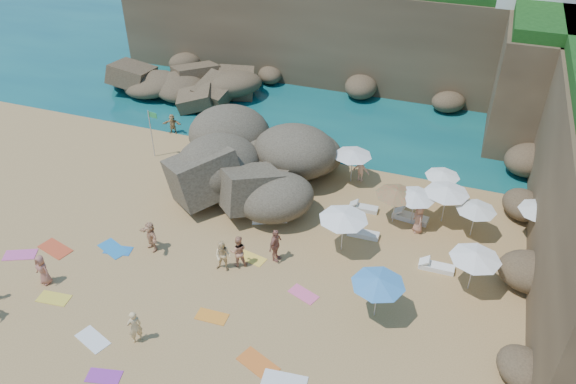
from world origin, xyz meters
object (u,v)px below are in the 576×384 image
(lounger_0, at_px, (269,218))
(person_stand_5, at_px, (172,124))
(flag_pole, at_px, (152,128))
(rock_outcrop, at_px, (247,186))
(parasol_1, at_px, (443,174))
(person_stand_6, at_px, (135,327))
(parasol_2, at_px, (353,153))
(person_stand_4, at_px, (419,219))
(person_stand_2, at_px, (361,169))
(person_stand_1, at_px, (238,251))
(parasol_0, at_px, (300,151))
(person_stand_3, at_px, (275,245))

(lounger_0, distance_m, person_stand_5, 12.79)
(flag_pole, bearing_deg, rock_outcrop, -9.97)
(flag_pole, xyz_separation_m, parasol_1, (18.76, 1.43, -0.41))
(rock_outcrop, distance_m, person_stand_6, 13.01)
(parasol_2, xyz_separation_m, lounger_0, (-3.40, -5.56, -1.93))
(person_stand_4, relative_size, person_stand_5, 1.17)
(parasol_1, height_order, person_stand_4, parasol_1)
(parasol_2, height_order, person_stand_6, parasol_2)
(rock_outcrop, bearing_deg, person_stand_2, 25.12)
(person_stand_1, bearing_deg, person_stand_5, -73.51)
(parasol_0, distance_m, parasol_1, 8.72)
(flag_pole, bearing_deg, person_stand_1, -39.82)
(lounger_0, relative_size, person_stand_1, 1.09)
(lounger_0, height_order, person_stand_3, person_stand_3)
(parasol_1, bearing_deg, person_stand_6, -125.78)
(person_stand_1, relative_size, person_stand_6, 1.03)
(flag_pole, xyz_separation_m, parasol_2, (13.26, 1.50, -0.11))
(parasol_2, relative_size, person_stand_2, 1.41)
(parasol_0, xyz_separation_m, person_stand_1, (-0.33, -8.93, -1.05))
(person_stand_1, xyz_separation_m, person_stand_2, (4.08, 9.92, -0.06))
(rock_outcrop, height_order, lounger_0, rock_outcrop)
(person_stand_3, bearing_deg, rock_outcrop, 44.34)
(parasol_1, bearing_deg, flag_pole, -175.65)
(rock_outcrop, height_order, parasol_0, parasol_0)
(person_stand_4, relative_size, person_stand_6, 0.98)
(flag_pole, height_order, person_stand_4, flag_pole)
(parasol_1, bearing_deg, lounger_0, -148.33)
(parasol_2, distance_m, person_stand_4, 6.14)
(flag_pole, bearing_deg, parasol_2, 6.44)
(parasol_1, relative_size, person_stand_2, 1.21)
(person_stand_2, bearing_deg, parasol_0, 25.06)
(flag_pole, distance_m, lounger_0, 10.86)
(rock_outcrop, distance_m, person_stand_4, 10.86)
(person_stand_1, height_order, person_stand_6, person_stand_1)
(person_stand_1, relative_size, person_stand_4, 1.05)
(rock_outcrop, relative_size, person_stand_4, 4.97)
(lounger_0, bearing_deg, parasol_2, 34.52)
(parasol_1, bearing_deg, parasol_0, -175.98)
(lounger_0, distance_m, person_stand_3, 3.49)
(parasol_2, height_order, person_stand_1, parasol_2)
(person_stand_2, height_order, person_stand_6, person_stand_6)
(parasol_1, height_order, parasol_2, parasol_2)
(parasol_1, distance_m, lounger_0, 10.59)
(person_stand_2, bearing_deg, parasol_1, -174.14)
(lounger_0, bearing_deg, person_stand_4, -11.07)
(person_stand_6, bearing_deg, parasol_0, -154.19)
(person_stand_5, xyz_separation_m, person_stand_6, (8.01, -17.60, 0.15))
(person_stand_5, bearing_deg, person_stand_2, -20.32)
(parasol_2, bearing_deg, parasol_0, -167.98)
(parasol_1, relative_size, person_stand_1, 1.13)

